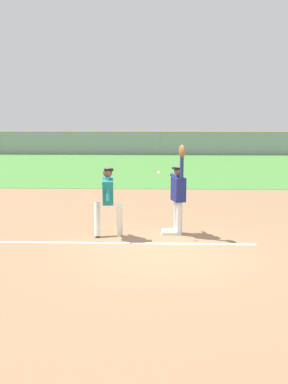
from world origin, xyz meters
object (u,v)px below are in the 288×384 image
object	(u,v)px
baseball	(159,173)
parked_car_tan	(196,144)
parked_car_green	(71,143)
parked_car_red	(257,144)
runner	(108,197)
fielder	(179,191)
parked_car_blue	(133,143)
first_base	(169,232)

from	to	relation	value
baseball	parked_car_tan	bearing A→B (deg)	83.07
parked_car_green	parked_car_red	world-z (taller)	same
runner	parked_car_green	world-z (taller)	runner
fielder	parked_car_blue	xyz separation A→B (m)	(-2.86, 28.38, -0.45)
fielder	parked_car_blue	world-z (taller)	fielder
first_base	parked_car_blue	size ratio (longest dim) A/B	0.09
fielder	parked_car_green	xyz separation A→B (m)	(-8.59, 27.73, -0.45)
fielder	parked_car_blue	size ratio (longest dim) A/B	0.51
parked_car_tan	parked_car_red	size ratio (longest dim) A/B	0.97
first_base	parked_car_tan	world-z (taller)	parked_car_tan
runner	baseball	distance (m)	1.38
parked_car_blue	parked_car_red	xyz separation A→B (m)	(11.34, -0.65, 0.00)
runner	parked_car_tan	xyz separation A→B (m)	(4.63, 27.93, -0.32)
baseball	fielder	bearing A→B (deg)	29.10
fielder	parked_car_red	world-z (taller)	fielder
baseball	parked_car_red	world-z (taller)	baseball
first_base	runner	size ratio (longest dim) A/B	0.22
parked_car_tan	parked_car_red	distance (m)	5.60
first_base	fielder	distance (m)	1.10
runner	parked_car_green	distance (m)	28.86
parked_car_red	parked_car_blue	bearing A→B (deg)	-177.38
first_base	parked_car_red	world-z (taller)	parked_car_red
parked_car_green	parked_car_red	bearing A→B (deg)	4.27
runner	parked_car_green	xyz separation A→B (m)	(-6.85, 28.04, -0.32)
parked_car_blue	parked_car_red	bearing A→B (deg)	-1.24
first_base	parked_car_red	size ratio (longest dim) A/B	0.08
parked_car_green	baseball	bearing A→B (deg)	-69.63
parked_car_blue	parked_car_green	bearing A→B (deg)	-171.44
fielder	parked_car_tan	bearing A→B (deg)	-113.08
first_base	fielder	world-z (taller)	fielder
first_base	parked_car_green	bearing A→B (deg)	106.82
first_base	parked_car_blue	xyz separation A→B (m)	(-2.64, 28.35, 0.63)
fielder	parked_car_red	bearing A→B (deg)	-124.13
first_base	parked_car_tan	size ratio (longest dim) A/B	0.09
fielder	parked_car_red	xyz separation A→B (m)	(8.49, 27.73, -0.45)
runner	parked_car_blue	size ratio (longest dim) A/B	0.39
baseball	parked_car_red	xyz separation A→B (m)	(8.99, 28.01, -0.94)
parked_car_blue	runner	bearing A→B (deg)	-85.74
first_base	parked_car_green	size ratio (longest dim) A/B	0.08
baseball	parked_car_blue	xyz separation A→B (m)	(-2.35, 28.66, -0.94)
baseball	parked_car_green	distance (m)	29.17
parked_car_tan	parked_car_red	bearing A→B (deg)	0.73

